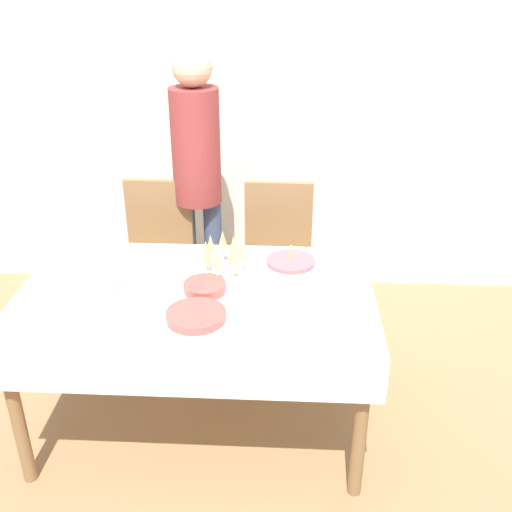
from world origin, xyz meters
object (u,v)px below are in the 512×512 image
dining_chair_far_left (158,255)px  champagne_tray (222,258)px  dining_chair_far_right (277,258)px  person_standing (197,167)px  plate_stack_main (196,316)px  plate_stack_dessert (205,287)px  birthday_cake (291,271)px

dining_chair_far_left → champagne_tray: size_ratio=3.18×
dining_chair_far_right → person_standing: size_ratio=0.57×
plate_stack_main → person_standing: size_ratio=0.15×
dining_chair_far_left → plate_stack_dessert: (0.40, -0.81, 0.25)m
plate_stack_dessert → birthday_cake: bearing=15.3°
plate_stack_main → person_standing: 1.23m
birthday_cake → plate_stack_dessert: (-0.39, -0.11, -0.04)m
dining_chair_far_left → dining_chair_far_right: size_ratio=1.00×
dining_chair_far_left → birthday_cake: bearing=-41.8°
birthday_cake → person_standing: (-0.55, 0.86, 0.21)m
dining_chair_far_right → birthday_cake: 0.76m
person_standing → dining_chair_far_right: bearing=-17.8°
dining_chair_far_left → champagne_tray: dining_chair_far_left is taller
dining_chair_far_left → dining_chair_far_right: same height
birthday_cake → champagne_tray: bearing=170.5°
person_standing → plate_stack_dessert: bearing=-80.5°
dining_chair_far_left → champagne_tray: 0.86m
dining_chair_far_left → person_standing: bearing=33.0°
plate_stack_dessert → dining_chair_far_right: bearing=68.6°
dining_chair_far_right → dining_chair_far_left: bearing=-180.0°
plate_stack_main → plate_stack_dessert: size_ratio=1.31×
dining_chair_far_right → birthday_cake: bearing=-84.2°
birthday_cake → person_standing: bearing=122.7°
dining_chair_far_right → plate_stack_main: size_ratio=3.86×
dining_chair_far_left → dining_chair_far_right: 0.71m
dining_chair_far_left → plate_stack_main: size_ratio=3.86×
dining_chair_far_left → person_standing: size_ratio=0.57×
birthday_cake → plate_stack_dessert: birthday_cake is taller
champagne_tray → plate_stack_main: bearing=-99.9°
plate_stack_main → person_standing: (-0.15, 1.20, 0.26)m
champagne_tray → plate_stack_dessert: bearing=-111.2°
birthday_cake → plate_stack_main: (-0.39, -0.34, -0.04)m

